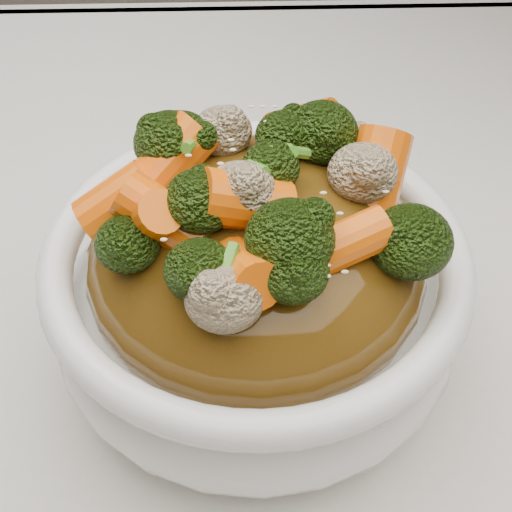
{
  "coord_description": "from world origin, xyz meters",
  "views": [
    {
      "loc": [
        0.02,
        -0.33,
        1.12
      ],
      "look_at": [
        0.03,
        -0.06,
        0.83
      ],
      "focal_mm": 50.0,
      "sensor_mm": 36.0,
      "label": 1
    }
  ],
  "objects_px": {
    "bowl": "(256,298)",
    "broccoli": "(256,166)",
    "dining_table": "(228,511)",
    "carrots": "(256,164)"
  },
  "relations": [
    {
      "from": "dining_table",
      "to": "carrots",
      "type": "height_order",
      "value": "carrots"
    },
    {
      "from": "carrots",
      "to": "broccoli",
      "type": "height_order",
      "value": "carrots"
    },
    {
      "from": "dining_table",
      "to": "bowl",
      "type": "bearing_deg",
      "value": -63.63
    },
    {
      "from": "bowl",
      "to": "carrots",
      "type": "bearing_deg",
      "value": 0.0
    },
    {
      "from": "bowl",
      "to": "broccoli",
      "type": "relative_size",
      "value": 1.26
    },
    {
      "from": "carrots",
      "to": "bowl",
      "type": "bearing_deg",
      "value": 0.0
    },
    {
      "from": "dining_table",
      "to": "carrots",
      "type": "relative_size",
      "value": 6.3
    },
    {
      "from": "carrots",
      "to": "broccoli",
      "type": "distance_m",
      "value": 0.0
    },
    {
      "from": "dining_table",
      "to": "bowl",
      "type": "distance_m",
      "value": 0.43
    },
    {
      "from": "dining_table",
      "to": "bowl",
      "type": "relative_size",
      "value": 5.01
    }
  ]
}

